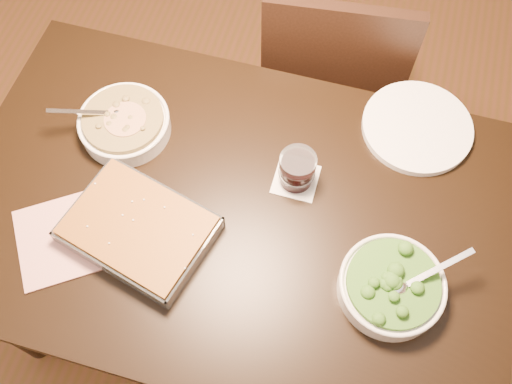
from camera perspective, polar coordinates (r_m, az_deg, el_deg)
The scene contains 10 objects.
ground at distance 2.12m, azimuth -1.66°, elevation -10.42°, with size 4.00×4.00×0.00m, color #482F14.
table at distance 1.50m, azimuth -2.31°, elevation -3.22°, with size 1.40×0.90×0.75m.
magazine_a at distance 1.45m, azimuth -17.15°, elevation -3.95°, with size 0.30×0.22×0.01m, color #B43338.
coaster at distance 1.46m, azimuth 4.00°, elevation 1.25°, with size 0.11×0.11×0.00m, color white.
stew_bowl at distance 1.54m, azimuth -13.02°, elevation 6.73°, with size 0.26×0.24×0.09m.
broccoli_bowl at distance 1.34m, azimuth 13.40°, elevation -9.13°, with size 0.24×0.24×0.09m.
baking_dish at distance 1.39m, azimuth -11.63°, elevation -3.67°, with size 0.38×0.32×0.06m.
wine_tumbler at distance 1.41m, azimuth 4.14°, elevation 2.30°, with size 0.09×0.09×0.10m.
dinner_plate at distance 1.58m, azimuth 15.81°, elevation 6.27°, with size 0.29×0.29×0.02m, color white.
chair_far at distance 1.96m, azimuth 7.56°, elevation 11.68°, with size 0.48×0.48×0.93m.
Camera 1 is at (0.22, -0.57, 2.03)m, focal length 40.00 mm.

